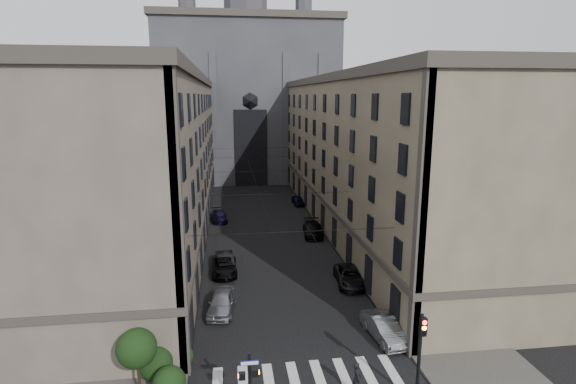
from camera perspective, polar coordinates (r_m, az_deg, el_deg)
name	(u,v)px	position (r m, az deg, el deg)	size (l,w,h in m)	color
sidewalk_left	(179,231)	(57.26, -13.66, -4.83)	(7.00, 80.00, 0.15)	#383533
sidewalk_right	(344,225)	(58.81, 7.19, -4.12)	(7.00, 80.00, 0.15)	#383533
zebra_crossing	(306,376)	(29.00, 2.32, -22.36)	(11.00, 3.20, 0.01)	beige
building_left	(150,157)	(55.74, -17.15, 4.28)	(13.60, 60.60, 18.85)	#4F473D
building_right	(369,153)	(57.77, 10.26, 4.88)	(13.60, 60.60, 18.85)	brown
gothic_tower	(247,89)	(93.59, -5.21, 12.90)	(35.00, 23.00, 58.00)	#2D2D33
pedestrian_signal_left	(250,383)	(24.50, -4.90, -23.05)	(1.02, 0.38, 4.00)	black
traffic_light_right	(420,348)	(26.23, 16.46, -18.46)	(0.34, 0.50, 5.20)	black
shrub_cluster	(154,361)	(28.05, -16.64, -19.84)	(3.90, 4.40, 3.90)	black
tram_wires	(263,172)	(55.09, -3.14, 2.51)	(14.00, 60.00, 0.43)	black
car_left_near	(222,302)	(36.06, -8.41, -13.66)	(1.92, 4.77, 1.62)	gray
car_left_midnear	(225,261)	(44.53, -7.96, -8.64)	(1.55, 4.43, 1.46)	black
car_left_midfar	(224,267)	(43.09, -8.07, -9.43)	(2.26, 4.90, 1.36)	black
car_left_far	(219,216)	(60.82, -8.75, -3.02)	(1.92, 4.73, 1.37)	black
car_right_near	(384,328)	(32.91, 12.10, -16.55)	(1.63, 4.69, 1.54)	slate
car_right_midnear	(350,276)	(40.91, 7.89, -10.56)	(2.42, 5.25, 1.46)	black
car_right_midfar	(313,229)	(53.98, 3.16, -4.74)	(2.21, 5.44, 1.58)	black
car_right_far	(298,200)	(68.91, 1.25, -1.08)	(1.64, 4.08, 1.39)	black
pedestrian	(357,379)	(27.33, 8.71, -22.38)	(0.73, 0.48, 2.00)	black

